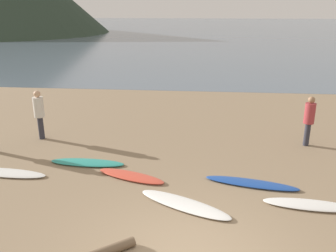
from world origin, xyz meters
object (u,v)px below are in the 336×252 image
object	(u,v)px
surfboard_1	(6,173)
surfboard_2	(87,163)
surfboard_5	(251,183)
person_2	(309,117)
surfboard_4	(184,204)
person_3	(39,111)
surfboard_3	(131,176)
surfboard_6	(310,205)

from	to	relation	value
surfboard_1	surfboard_2	bearing A→B (deg)	27.41
surfboard_5	person_2	size ratio (longest dim) A/B	1.45
surfboard_4	person_2	bearing A→B (deg)	74.13
surfboard_2	person_3	xyz separation A→B (m)	(-2.26, 1.94, 0.98)
surfboard_2	surfboard_3	bearing A→B (deg)	-25.07
surfboard_6	surfboard_1	bearing A→B (deg)	178.80
surfboard_6	person_2	xyz separation A→B (m)	(0.94, 4.01, 0.96)
person_3	surfboard_1	bearing A→B (deg)	108.96
surfboard_1	person_3	bearing A→B (deg)	98.21
surfboard_1	surfboard_6	world-z (taller)	surfboard_6
surfboard_5	person_3	world-z (taller)	person_3
surfboard_2	surfboard_1	bearing A→B (deg)	-155.18
surfboard_1	surfboard_6	xyz separation A→B (m)	(8.08, -0.96, 0.01)
surfboard_2	surfboard_6	xyz separation A→B (m)	(6.00, -1.83, -0.00)
surfboard_6	person_2	world-z (taller)	person_2
surfboard_6	person_2	bearing A→B (deg)	82.36
surfboard_4	person_3	bearing A→B (deg)	169.35
person_2	person_3	bearing A→B (deg)	4.30
surfboard_3	surfboard_6	size ratio (longest dim) A/B	0.93
surfboard_5	person_2	bearing A→B (deg)	65.96
surfboard_4	person_3	size ratio (longest dim) A/B	1.38
surfboard_3	surfboard_5	xyz separation A→B (m)	(3.27, -0.11, -0.00)
person_2	person_3	xyz separation A→B (m)	(-9.20, -0.23, 0.03)
surfboard_5	person_2	distance (m)	3.86
surfboard_2	surfboard_5	size ratio (longest dim) A/B	0.92
surfboard_5	surfboard_6	bearing A→B (deg)	-26.06
surfboard_6	person_3	world-z (taller)	person_3
surfboard_3	surfboard_2	bearing A→B (deg)	172.32
surfboard_2	person_3	distance (m)	3.14
surfboard_2	surfboard_6	size ratio (longest dim) A/B	1.04
surfboard_6	surfboard_2	bearing A→B (deg)	168.56
surfboard_4	person_2	xyz separation A→B (m)	(3.91, 4.26, 0.95)
person_3	surfboard_6	bearing A→B (deg)	170.76
surfboard_4	person_3	xyz separation A→B (m)	(-5.28, 4.03, 0.98)
surfboard_5	surfboard_1	bearing A→B (deg)	-168.15
surfboard_4	surfboard_5	world-z (taller)	surfboard_4
surfboard_2	surfboard_3	distance (m)	1.66
surfboard_1	person_2	world-z (taller)	person_2
surfboard_4	surfboard_3	bearing A→B (deg)	165.89
surfboard_1	surfboard_3	xyz separation A→B (m)	(3.56, 0.12, 0.01)
surfboard_6	surfboard_4	bearing A→B (deg)	-169.55
surfboard_2	surfboard_5	xyz separation A→B (m)	(4.75, -0.86, -0.00)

